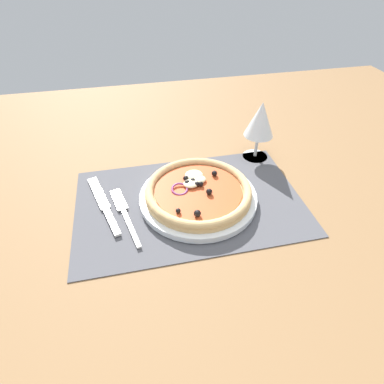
# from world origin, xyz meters

# --- Properties ---
(ground_plane) EXTENTS (1.90, 1.40, 0.02)m
(ground_plane) POSITION_xyz_m (0.00, 0.00, -0.01)
(ground_plane) COLOR olive
(placemat) EXTENTS (0.48, 0.31, 0.00)m
(placemat) POSITION_xyz_m (0.00, 0.00, 0.00)
(placemat) COLOR #4C4C51
(placemat) RESTS_ON ground_plane
(plate) EXTENTS (0.25, 0.25, 0.01)m
(plate) POSITION_xyz_m (0.02, 0.00, 0.01)
(plate) COLOR white
(plate) RESTS_ON placemat
(pizza) EXTENTS (0.23, 0.23, 0.03)m
(pizza) POSITION_xyz_m (0.02, 0.00, 0.03)
(pizza) COLOR tan
(pizza) RESTS_ON plate
(fork) EXTENTS (0.05, 0.18, 0.00)m
(fork) POSITION_xyz_m (-0.14, -0.01, 0.01)
(fork) COLOR silver
(fork) RESTS_ON placemat
(knife) EXTENTS (0.07, 0.20, 0.01)m
(knife) POSITION_xyz_m (-0.18, 0.03, 0.01)
(knife) COLOR silver
(knife) RESTS_ON placemat
(wine_glass) EXTENTS (0.07, 0.07, 0.15)m
(wine_glass) POSITION_xyz_m (0.20, 0.14, 0.10)
(wine_glass) COLOR silver
(wine_glass) RESTS_ON ground_plane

